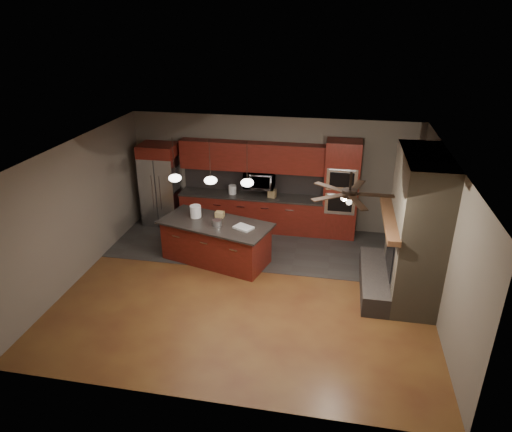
% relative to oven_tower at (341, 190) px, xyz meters
% --- Properties ---
extents(ground, '(7.00, 7.00, 0.00)m').
position_rel_oven_tower_xyz_m(ground, '(-1.70, -2.69, -1.19)').
color(ground, brown).
rests_on(ground, ground).
extents(ceiling, '(7.00, 6.00, 0.02)m').
position_rel_oven_tower_xyz_m(ceiling, '(-1.70, -2.69, 1.61)').
color(ceiling, white).
rests_on(ceiling, back_wall).
extents(back_wall, '(7.00, 0.02, 2.80)m').
position_rel_oven_tower_xyz_m(back_wall, '(-1.70, 0.31, 0.21)').
color(back_wall, '#645C50').
rests_on(back_wall, ground).
extents(right_wall, '(0.02, 6.00, 2.80)m').
position_rel_oven_tower_xyz_m(right_wall, '(1.80, -2.69, 0.21)').
color(right_wall, '#645C50').
rests_on(right_wall, ground).
extents(left_wall, '(0.02, 6.00, 2.80)m').
position_rel_oven_tower_xyz_m(left_wall, '(-5.20, -2.69, 0.21)').
color(left_wall, '#645C50').
rests_on(left_wall, ground).
extents(slate_tile_patch, '(7.00, 2.40, 0.01)m').
position_rel_oven_tower_xyz_m(slate_tile_patch, '(-1.70, -0.89, -1.19)').
color(slate_tile_patch, '#302E2B').
rests_on(slate_tile_patch, ground).
extents(fireplace_column, '(1.30, 2.10, 2.80)m').
position_rel_oven_tower_xyz_m(fireplace_column, '(1.34, -2.29, 0.11)').
color(fireplace_column, '#6D624E').
rests_on(fireplace_column, ground).
extents(back_cabinetry, '(3.59, 0.64, 2.20)m').
position_rel_oven_tower_xyz_m(back_cabinetry, '(-2.18, 0.05, -0.30)').
color(back_cabinetry, maroon).
rests_on(back_cabinetry, ground).
extents(oven_tower, '(0.80, 0.63, 2.38)m').
position_rel_oven_tower_xyz_m(oven_tower, '(0.00, 0.00, 0.00)').
color(oven_tower, maroon).
rests_on(oven_tower, ground).
extents(microwave, '(0.73, 0.41, 0.50)m').
position_rel_oven_tower_xyz_m(microwave, '(-1.98, 0.06, 0.11)').
color(microwave, silver).
rests_on(microwave, back_cabinetry).
extents(refrigerator, '(0.90, 0.75, 2.10)m').
position_rel_oven_tower_xyz_m(refrigerator, '(-4.49, -0.07, -0.14)').
color(refrigerator, silver).
rests_on(refrigerator, ground).
extents(kitchen_island, '(2.60, 1.69, 0.92)m').
position_rel_oven_tower_xyz_m(kitchen_island, '(-2.61, -1.76, -0.73)').
color(kitchen_island, maroon).
rests_on(kitchen_island, ground).
extents(white_bucket, '(0.26, 0.26, 0.26)m').
position_rel_oven_tower_xyz_m(white_bucket, '(-3.11, -1.55, -0.14)').
color(white_bucket, white).
rests_on(white_bucket, kitchen_island).
extents(paint_can, '(0.23, 0.23, 0.13)m').
position_rel_oven_tower_xyz_m(paint_can, '(-2.53, -1.90, -0.21)').
color(paint_can, silver).
rests_on(paint_can, kitchen_island).
extents(paint_tray, '(0.46, 0.41, 0.04)m').
position_rel_oven_tower_xyz_m(paint_tray, '(-1.95, -1.93, -0.25)').
color(paint_tray, silver).
rests_on(paint_tray, kitchen_island).
extents(cardboard_box, '(0.20, 0.15, 0.12)m').
position_rel_oven_tower_xyz_m(cardboard_box, '(-2.58, -1.45, -0.21)').
color(cardboard_box, '#9F8552').
rests_on(cardboard_box, kitchen_island).
extents(counter_bucket, '(0.20, 0.20, 0.22)m').
position_rel_oven_tower_xyz_m(counter_bucket, '(-2.64, 0.01, -0.18)').
color(counter_bucket, silver).
rests_on(counter_bucket, back_cabinetry).
extents(counter_box, '(0.21, 0.18, 0.20)m').
position_rel_oven_tower_xyz_m(counter_box, '(-1.64, -0.04, -0.19)').
color(counter_box, olive).
rests_on(counter_box, back_cabinetry).
extents(pendant_left, '(0.26, 0.26, 0.92)m').
position_rel_oven_tower_xyz_m(pendant_left, '(-3.35, -1.99, 0.77)').
color(pendant_left, black).
rests_on(pendant_left, ceiling).
extents(pendant_center, '(0.26, 0.26, 0.92)m').
position_rel_oven_tower_xyz_m(pendant_center, '(-2.60, -1.99, 0.77)').
color(pendant_center, black).
rests_on(pendant_center, ceiling).
extents(pendant_right, '(0.26, 0.26, 0.92)m').
position_rel_oven_tower_xyz_m(pendant_right, '(-1.85, -1.99, 0.77)').
color(pendant_right, black).
rests_on(pendant_right, ceiling).
extents(ceiling_fan, '(1.27, 1.33, 0.41)m').
position_rel_oven_tower_xyz_m(ceiling_fan, '(0.10, -3.49, 1.27)').
color(ceiling_fan, black).
rests_on(ceiling_fan, ceiling).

